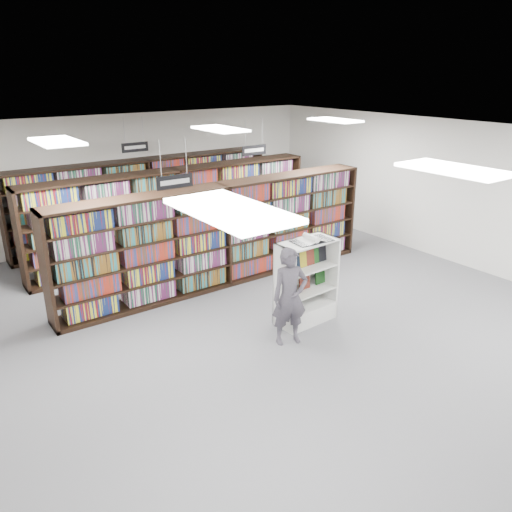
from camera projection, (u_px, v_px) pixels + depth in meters
floor at (283, 318)px, 9.01m from camera, size 12.00×12.00×0.00m
ceiling at (287, 138)px, 7.89m from camera, size 10.00×12.00×0.10m
wall_back at (141, 176)px, 13.02m from camera, size 10.00×0.10×3.20m
wall_right at (458, 194)px, 11.18m from camera, size 0.10×12.00×3.20m
bookshelf_row_near at (223, 235)px, 10.17m from camera, size 7.00×0.60×2.10m
bookshelf_row_mid at (177, 213)px, 11.69m from camera, size 7.00×0.60×2.10m
bookshelf_row_far at (147, 199)px, 12.98m from camera, size 7.00×0.60×2.10m
aisle_sign_left at (175, 180)px, 8.07m from camera, size 0.65×0.02×0.80m
aisle_sign_right at (254, 149)px, 11.23m from camera, size 0.65×0.02×0.80m
aisle_sign_center at (135, 146)px, 11.66m from camera, size 0.65×0.02×0.80m
troffer_front_left at (231, 210)px, 3.99m from camera, size 0.60×1.20×0.04m
troffer_front_center at (454, 169)px, 5.62m from camera, size 0.60×1.20×0.04m
troffer_back_left at (57, 142)px, 7.79m from camera, size 0.60×1.20×0.04m
troffer_back_center at (220, 129)px, 9.43m from camera, size 0.60×1.20×0.04m
troffer_back_right at (335, 120)px, 11.06m from camera, size 0.60×1.20×0.04m
endcap_display at (304, 294)px, 8.79m from camera, size 1.10×0.59×1.50m
open_book at (312, 239)px, 8.39m from camera, size 0.71×0.44×0.13m
shopper at (290, 297)px, 7.96m from camera, size 0.68×0.55×1.62m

